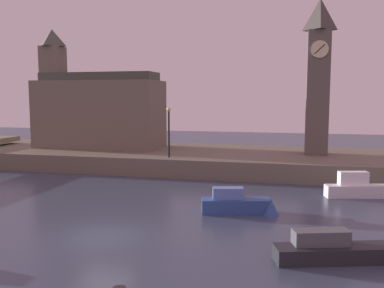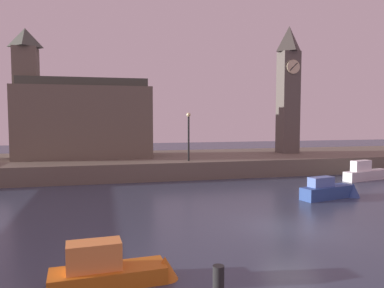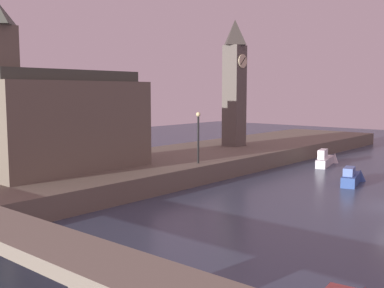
% 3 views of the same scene
% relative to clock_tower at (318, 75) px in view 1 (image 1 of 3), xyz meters
% --- Properties ---
extents(ground_plane, '(120.00, 120.00, 0.00)m').
position_rel_clock_tower_xyz_m(ground_plane, '(-10.42, -20.20, -8.34)').
color(ground_plane, '#384256').
extents(far_embankment, '(70.00, 12.00, 1.50)m').
position_rel_clock_tower_xyz_m(far_embankment, '(-10.42, -0.20, -7.59)').
color(far_embankment, '#6B6051').
rests_on(far_embankment, ground).
extents(clock_tower, '(2.06, 2.12, 13.23)m').
position_rel_clock_tower_xyz_m(clock_tower, '(0.00, 0.00, 0.00)').
color(clock_tower, '#5B544C').
rests_on(clock_tower, far_embankment).
extents(parliament_hall, '(12.20, 5.48, 11.73)m').
position_rel_clock_tower_xyz_m(parliament_hall, '(-21.13, 0.47, -3.09)').
color(parliament_hall, '#6B6051').
rests_on(parliament_hall, far_embankment).
extents(streetlamp, '(0.36, 0.36, 4.15)m').
position_rel_clock_tower_xyz_m(streetlamp, '(-11.89, -4.91, -4.27)').
color(streetlamp, black).
rests_on(streetlamp, far_embankment).
extents(boat_barge_dark, '(5.49, 2.47, 1.48)m').
position_rel_clock_tower_xyz_m(boat_barge_dark, '(0.20, -20.81, -7.90)').
color(boat_barge_dark, '#232328').
rests_on(boat_barge_dark, ground).
extents(boat_ferry_white, '(5.20, 2.03, 1.80)m').
position_rel_clock_tower_xyz_m(boat_ferry_white, '(2.71, -9.25, -7.77)').
color(boat_ferry_white, silver).
rests_on(boat_ferry_white, ground).
extents(boat_tour_blue, '(4.48, 1.94, 1.46)m').
position_rel_clock_tower_xyz_m(boat_tour_blue, '(-4.69, -14.87, -7.81)').
color(boat_tour_blue, '#2D4C93').
rests_on(boat_tour_blue, ground).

